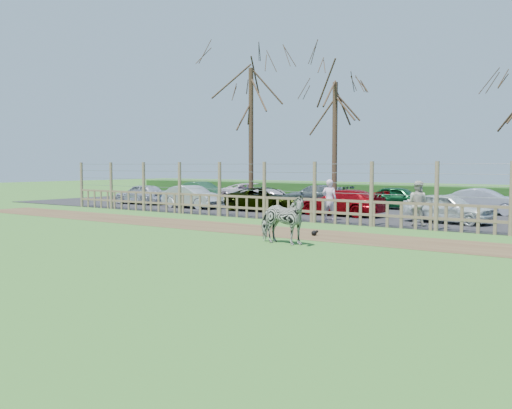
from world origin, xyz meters
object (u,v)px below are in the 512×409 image
Objects in this scene: zebra at (282,220)px; visitor_a at (329,200)px; tree_left at (251,104)px; car_10 at (400,198)px; crow at (314,233)px; car_3 at (341,202)px; car_0 at (141,194)px; car_8 at (254,193)px; car_1 at (192,197)px; visitor_b at (417,203)px; car_4 at (448,208)px; tree_mid at (335,115)px; car_11 at (484,202)px; car_9 at (315,196)px; car_2 at (267,199)px; car_7 at (202,191)px.

visitor_a is at bearing 19.22° from zebra.
tree_left reaches higher than car_10.
crow is 0.06× the size of car_3.
car_8 is (4.55, 5.07, 0.00)m from car_0.
tree_left is at bearing 136.27° from crow.
visitor_b is at bearing -93.78° from car_1.
car_4 is at bearing -169.66° from visitor_a.
tree_left is 13.22m from crow.
crow is 0.07× the size of car_10.
car_1 is at bearing -158.11° from tree_mid.
car_3 is 0.96× the size of car_8.
car_10 is (9.36, 0.11, 0.00)m from car_8.
car_1 is 14.72m from car_11.
zebra is 9.72m from car_3.
car_9 is at bearing 114.77° from car_0.
car_2 and car_7 have the same top height.
crow is 0.07× the size of car_11.
car_11 is at bearing 16.20° from tree_left.
car_11 is (17.98, -0.51, 0.00)m from car_7.
car_7 is at bearing 166.15° from tree_mid.
crow is at bearing 101.26° from visitor_a.
car_1 is 1.00× the size of car_7.
car_1 is (-11.27, 6.46, 0.54)m from crow.
tree_mid reaches higher than car_9.
car_2 is (1.93, -1.29, -4.98)m from tree_left.
car_2 and car_10 have the same top height.
car_0 is at bearing 137.47° from car_8.
crow is 0.07× the size of car_7.
tree_mid is 3.96× the size of visitor_a.
car_10 is (0.76, 5.13, 0.00)m from car_3.
car_11 is (0.13, 5.11, 0.00)m from car_4.
visitor_a reaches higher than car_7.
visitor_b is 14.94m from car_8.
car_4 is (2.41, 6.46, 0.54)m from crow.
car_8 is at bearing 132.94° from crow.
visitor_a is 4.74m from car_4.
car_10 is at bearing -54.99° from car_1.
car_2 is at bearing -87.13° from car_3.
car_1 is at bearing -144.46° from tree_left.
car_4 is at bearing -112.96° from car_8.
car_10 is at bearing -46.08° from car_2.
car_1 is 1.00× the size of car_11.
car_7 is at bearing 79.58° from car_4.
car_8 is at bearing 85.94° from car_11.
car_2 is (9.00, 0.05, 0.00)m from car_0.
car_2 is at bearing 113.97° from car_11.
car_11 is (18.29, 4.60, 0.00)m from car_0.
car_3 is at bearing -108.78° from car_7.
car_7 is (-17.85, 5.63, 0.00)m from car_4.
visitor_b is 18.76m from car_7.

